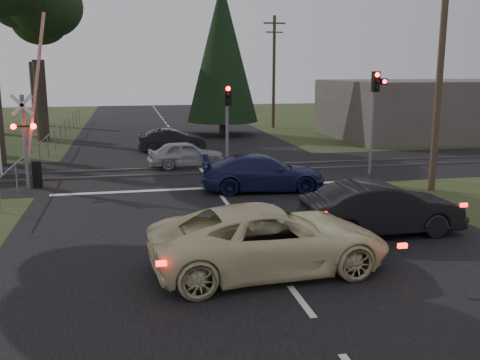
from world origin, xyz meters
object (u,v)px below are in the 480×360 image
object	(u,v)px
cream_coupe	(270,239)
blue_sedan	(263,173)
traffic_signal_right	(375,103)
utility_pole_mid	(274,70)
crossing_signal	(31,138)
dark_hatchback	(382,209)
utility_pole_near	(440,71)
utility_pole_far	(221,69)
traffic_signal_center	(227,114)
silver_car	(186,154)
dark_car_far	(172,140)

from	to	relation	value
cream_coupe	blue_sedan	xyz separation A→B (m)	(2.00, 8.50, -0.08)
traffic_signal_right	utility_pole_mid	distance (m)	20.60
crossing_signal	dark_hatchback	bearing A→B (deg)	-38.45
utility_pole_near	cream_coupe	xyz separation A→B (m)	(-8.70, -7.16, -3.92)
utility_pole_far	utility_pole_mid	bearing A→B (deg)	-90.00
traffic_signal_center	silver_car	bearing A→B (deg)	122.05
dark_hatchback	blue_sedan	world-z (taller)	dark_hatchback
crossing_signal	dark_car_far	size ratio (longest dim) A/B	1.75
utility_pole_near	utility_pole_mid	bearing A→B (deg)	90.00
dark_car_far	traffic_signal_center	bearing A→B (deg)	-168.28
blue_sedan	crossing_signal	bearing A→B (deg)	80.76
traffic_signal_center	utility_pole_far	world-z (taller)	utility_pole_far
blue_sedan	utility_pole_near	bearing A→B (deg)	-95.47
utility_pole_near	dark_car_far	bearing A→B (deg)	126.58
traffic_signal_right	silver_car	world-z (taller)	traffic_signal_right
utility_pole_mid	crossing_signal	bearing A→B (deg)	-127.97
dark_hatchback	silver_car	xyz separation A→B (m)	(-4.42, 12.27, -0.13)
crossing_signal	silver_car	distance (m)	7.64
traffic_signal_center	dark_hatchback	world-z (taller)	traffic_signal_center
utility_pole_near	silver_car	world-z (taller)	utility_pole_near
traffic_signal_right	traffic_signal_center	distance (m)	6.68
traffic_signal_center	utility_pole_mid	bearing A→B (deg)	68.79
traffic_signal_right	utility_pole_far	distance (m)	45.56
utility_pole_far	cream_coupe	bearing A→B (deg)	-98.81
dark_hatchback	dark_car_far	world-z (taller)	dark_hatchback
utility_pole_far	traffic_signal_right	bearing A→B (deg)	-91.20
utility_pole_far	dark_hatchback	distance (m)	54.35
blue_sedan	utility_pole_far	bearing A→B (deg)	-2.15
utility_pole_near	crossing_signal	bearing A→B (deg)	166.50
traffic_signal_center	utility_pole_mid	distance (m)	20.82
traffic_signal_center	dark_car_far	xyz separation A→B (m)	(-1.88, 7.96, -2.15)
traffic_signal_right	utility_pole_far	bearing A→B (deg)	88.80
silver_car	utility_pole_mid	bearing A→B (deg)	-34.11
utility_pole_far	cream_coupe	world-z (taller)	utility_pole_far
utility_pole_near	dark_hatchback	bearing A→B (deg)	-133.27
cream_coupe	dark_hatchback	size ratio (longest dim) A/B	1.22
utility_pole_far	utility_pole_near	bearing A→B (deg)	-90.00
utility_pole_near	utility_pole_far	distance (m)	49.00
traffic_signal_center	utility_pole_mid	size ratio (longest dim) A/B	0.46
blue_sedan	traffic_signal_right	bearing A→B (deg)	-63.77
cream_coupe	dark_hatchback	xyz separation A→B (m)	(3.99, 2.16, -0.03)
utility_pole_near	silver_car	xyz separation A→B (m)	(-9.12, 7.27, -4.08)
utility_pole_near	traffic_signal_center	bearing A→B (deg)	148.05
traffic_signal_right	cream_coupe	distance (m)	13.40
traffic_signal_center	silver_car	size ratio (longest dim) A/B	1.08
utility_pole_mid	dark_hatchback	size ratio (longest dim) A/B	1.91
utility_pole_far	silver_car	world-z (taller)	utility_pole_far
traffic_signal_right	utility_pole_near	world-z (taller)	utility_pole_near
utility_pole_far	dark_car_far	size ratio (longest dim) A/B	2.26
dark_hatchback	utility_pole_near	bearing A→B (deg)	-43.83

